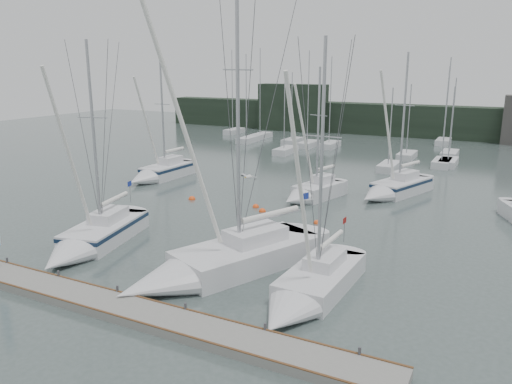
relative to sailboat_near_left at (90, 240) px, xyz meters
The scene contains 16 objects.
ground 8.25m from the sailboat_near_left, ahead, with size 160.00×160.00×0.00m, color #43514E.
dock 9.83m from the sailboat_near_left, 33.19° to the right, with size 24.00×2.00×0.40m, color slate.
far_treeline 62.20m from the sailboat_near_left, 82.40° to the left, with size 90.00×4.00×5.00m, color black.
far_building_left 60.87m from the sailboat_near_left, 101.17° to the left, with size 12.00×3.00×8.00m, color black.
mast_forest 46.07m from the sailboat_near_left, 76.89° to the left, with size 51.53×26.58×14.49m.
sailboat_near_left is the anchor object (origin of this frame).
sailboat_near_center 8.82m from the sailboat_near_left, ahead, with size 8.17×12.55×18.49m.
sailboat_near_right 14.55m from the sailboat_near_left, ahead, with size 3.07×9.33×13.31m.
sailboat_mid_a 19.58m from the sailboat_near_left, 115.54° to the left, with size 3.02×8.56×12.32m.
sailboat_mid_c 18.90m from the sailboat_near_left, 65.34° to the left, with size 4.21×7.12×11.75m.
sailboat_mid_d 25.61m from the sailboat_near_left, 57.46° to the left, with size 5.44×9.16×13.04m.
buoy_a 13.58m from the sailboat_near_left, 64.54° to the left, with size 0.55×0.55×0.55m, color #F64C15.
buoy_b 15.60m from the sailboat_near_left, 46.91° to the left, with size 0.48×0.48×0.48m, color #F64C15.
buoy_c 12.87m from the sailboat_near_left, 95.10° to the left, with size 0.59×0.59×0.59m, color #F64C15.
seagull 13.20m from the sailboat_near_left, ahead, with size 0.95×0.50×0.19m.
buoy_d 14.01m from the sailboat_near_left, 69.97° to the left, with size 0.53×0.53×0.53m, color #F64C15.
Camera 1 is at (14.16, -20.86, 11.06)m, focal length 35.00 mm.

